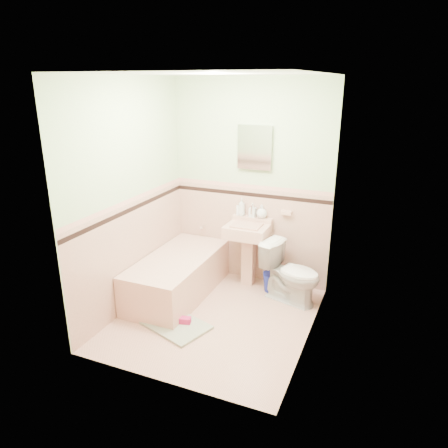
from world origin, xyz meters
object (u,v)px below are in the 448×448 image
at_px(sink, 247,256).
at_px(toilet, 291,273).
at_px(bucket, 272,282).
at_px(soap_bottle_left, 242,207).
at_px(bathtub, 178,277).
at_px(medicine_cabinet, 255,147).
at_px(soap_bottle_mid, 253,210).
at_px(soap_bottle_right, 262,211).
at_px(shoe, 183,320).

bearing_deg(sink, toilet, -15.00).
xyz_separation_m(toilet, bucket, (-0.26, 0.14, -0.23)).
height_order(soap_bottle_left, toilet, soap_bottle_left).
height_order(bathtub, soap_bottle_left, soap_bottle_left).
relative_size(medicine_cabinet, soap_bottle_mid, 2.95).
bearing_deg(bucket, toilet, -28.76).
bearing_deg(soap_bottle_right, toilet, -35.19).
relative_size(bathtub, soap_bottle_right, 9.07).
bearing_deg(soap_bottle_right, sink, -123.33).
bearing_deg(soap_bottle_left, medicine_cabinet, 11.80).
relative_size(soap_bottle_mid, toilet, 0.25).
bearing_deg(sink, bathtub, -142.07).
bearing_deg(soap_bottle_right, soap_bottle_left, 180.00).
relative_size(sink, medicine_cabinet, 1.58).
xyz_separation_m(soap_bottle_left, soap_bottle_right, (0.26, 0.00, -0.03)).
bearing_deg(shoe, soap_bottle_mid, 62.20).
bearing_deg(toilet, soap_bottle_left, 80.94).
xyz_separation_m(bathtub, sink, (0.68, 0.53, 0.17)).
xyz_separation_m(bathtub, toilet, (1.28, 0.37, 0.12)).
bearing_deg(medicine_cabinet, soap_bottle_mid, -90.90).
bearing_deg(medicine_cabinet, shoe, -102.81).
height_order(soap_bottle_right, shoe, soap_bottle_right).
bearing_deg(sink, soap_bottle_right, 56.67).
relative_size(sink, soap_bottle_left, 3.61).
distance_m(bucket, shoe, 1.28).
relative_size(bathtub, medicine_cabinet, 2.98).
xyz_separation_m(medicine_cabinet, shoe, (-0.30, -1.33, -1.64)).
bearing_deg(shoe, toilet, 31.87).
xyz_separation_m(sink, bucket, (0.34, -0.02, -0.28)).
bearing_deg(bucket, shoe, -120.34).
relative_size(toilet, bucket, 2.98).
bearing_deg(soap_bottle_right, soap_bottle_mid, 180.00).
height_order(medicine_cabinet, shoe, medicine_cabinet).
xyz_separation_m(soap_bottle_left, soap_bottle_mid, (0.14, 0.00, -0.02)).
relative_size(soap_bottle_left, shoe, 1.39).
bearing_deg(sink, shoe, -105.11).
relative_size(toilet, shoe, 4.38).
bearing_deg(shoe, bucket, 44.93).
distance_m(sink, toilet, 0.63).
xyz_separation_m(soap_bottle_mid, soap_bottle_right, (0.12, 0.00, -0.00)).
bearing_deg(bathtub, soap_bottle_left, 52.93).
bearing_deg(bathtub, toilet, 16.03).
distance_m(soap_bottle_mid, shoe, 1.60).
bearing_deg(sink, soap_bottle_left, 128.59).
height_order(sink, medicine_cabinet, medicine_cabinet).
distance_m(medicine_cabinet, soap_bottle_left, 0.75).
height_order(soap_bottle_mid, bucket, soap_bottle_mid).
bearing_deg(soap_bottle_left, soap_bottle_mid, 0.00).
bearing_deg(toilet, shoe, 152.13).
relative_size(soap_bottle_left, soap_bottle_right, 1.33).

